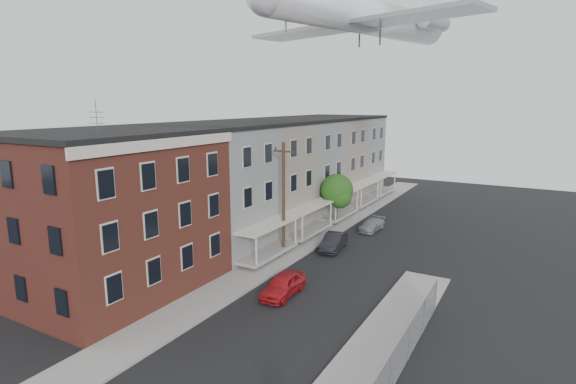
# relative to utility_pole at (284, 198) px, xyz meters

# --- Properties ---
(sidewalk_left) EXTENTS (3.00, 62.00, 0.12)m
(sidewalk_left) POSITION_rel_utility_pole_xyz_m (0.10, 6.00, -4.61)
(sidewalk_left) COLOR gray
(sidewalk_left) RESTS_ON ground
(sidewalk_right) EXTENTS (3.00, 26.00, 0.12)m
(sidewalk_right) POSITION_rel_utility_pole_xyz_m (11.10, -12.00, -4.61)
(sidewalk_right) COLOR gray
(sidewalk_right) RESTS_ON ground
(curb_left) EXTENTS (0.15, 62.00, 0.14)m
(curb_left) POSITION_rel_utility_pole_xyz_m (1.55, 6.00, -4.60)
(curb_left) COLOR gray
(curb_left) RESTS_ON ground
(curb_right) EXTENTS (0.15, 26.00, 0.14)m
(curb_right) POSITION_rel_utility_pole_xyz_m (9.65, -12.00, -4.60)
(curb_right) COLOR gray
(curb_right) RESTS_ON ground
(corner_building) EXTENTS (10.31, 12.30, 12.15)m
(corner_building) POSITION_rel_utility_pole_xyz_m (-6.40, -11.00, 0.49)
(corner_building) COLOR black
(corner_building) RESTS_ON ground
(row_house_a) EXTENTS (11.98, 7.00, 10.30)m
(row_house_a) POSITION_rel_utility_pole_xyz_m (-6.36, -1.50, 0.45)
(row_house_a) COLOR slate
(row_house_a) RESTS_ON ground
(row_house_b) EXTENTS (11.98, 7.00, 10.30)m
(row_house_b) POSITION_rel_utility_pole_xyz_m (-6.36, 5.50, 0.45)
(row_house_b) COLOR #746B5C
(row_house_b) RESTS_ON ground
(row_house_c) EXTENTS (11.98, 7.00, 10.30)m
(row_house_c) POSITION_rel_utility_pole_xyz_m (-6.36, 12.50, 0.45)
(row_house_c) COLOR slate
(row_house_c) RESTS_ON ground
(row_house_d) EXTENTS (11.98, 7.00, 10.30)m
(row_house_d) POSITION_rel_utility_pole_xyz_m (-6.36, 19.50, 0.45)
(row_house_d) COLOR #746B5C
(row_house_d) RESTS_ON ground
(row_house_e) EXTENTS (11.98, 7.00, 10.30)m
(row_house_e) POSITION_rel_utility_pole_xyz_m (-6.36, 26.50, 0.45)
(row_house_e) COLOR slate
(row_house_e) RESTS_ON ground
(chainlink_fence) EXTENTS (0.06, 18.06, 1.90)m
(chainlink_fence) POSITION_rel_utility_pole_xyz_m (12.60, -13.00, -3.68)
(chainlink_fence) COLOR gray
(chainlink_fence) RESTS_ON ground
(utility_pole) EXTENTS (1.80, 0.26, 9.00)m
(utility_pole) POSITION_rel_utility_pole_xyz_m (0.00, 0.00, 0.00)
(utility_pole) COLOR black
(utility_pole) RESTS_ON ground
(street_tree) EXTENTS (3.22, 3.20, 5.20)m
(street_tree) POSITION_rel_utility_pole_xyz_m (0.33, 9.92, -1.22)
(street_tree) COLOR black
(street_tree) RESTS_ON ground
(car_near) EXTENTS (1.73, 4.06, 1.37)m
(car_near) POSITION_rel_utility_pole_xyz_m (3.80, -6.62, -3.99)
(car_near) COLOR #B1161C
(car_near) RESTS_ON ground
(car_mid) EXTENTS (1.95, 4.27, 1.36)m
(car_mid) POSITION_rel_utility_pole_xyz_m (2.91, 3.19, -4.00)
(car_mid) COLOR black
(car_mid) RESTS_ON ground
(car_far) EXTENTS (1.77, 3.82, 1.08)m
(car_far) POSITION_rel_utility_pole_xyz_m (3.80, 10.19, -4.14)
(car_far) COLOR gray
(car_far) RESTS_ON ground
(airplane) EXTENTS (21.36, 24.44, 7.06)m
(airplane) POSITION_rel_utility_pole_xyz_m (3.59, 7.77, 14.28)
(airplane) COLOR white
(airplane) RESTS_ON ground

